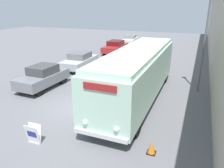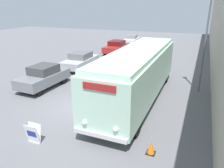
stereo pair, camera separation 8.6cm
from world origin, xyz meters
name	(u,v)px [view 1 (the left image)]	position (x,y,z in m)	size (l,w,h in m)	color
ground_plane	(82,107)	(0.00, 0.00, 0.00)	(80.00, 80.00, 0.00)	slate
building_wall_right	(219,26)	(7.12, 10.00, 4.02)	(0.30, 60.00, 8.04)	#B2A893
vintage_bus	(138,72)	(2.64, 2.33, 1.79)	(2.51, 10.93, 3.17)	black
sign_board	(33,134)	(-0.18, -3.82, 0.41)	(0.68, 0.32, 0.85)	gray
streetlamp	(207,24)	(6.17, 5.17, 4.49)	(0.36, 0.36, 7.01)	#595E60
parked_car_near	(43,77)	(-4.13, 1.80, 0.82)	(1.91, 4.08, 1.62)	black
parked_car_mid	(80,60)	(-4.29, 7.23, 0.77)	(2.05, 4.43, 1.50)	black
parked_car_far	(115,47)	(-3.81, 15.16, 0.77)	(1.95, 4.66, 1.52)	black
parked_car_distant	(130,40)	(-4.09, 22.14, 0.71)	(2.00, 4.22, 1.37)	black
traffic_cone	(152,147)	(4.67, -2.65, 0.26)	(0.36, 0.36, 0.54)	black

